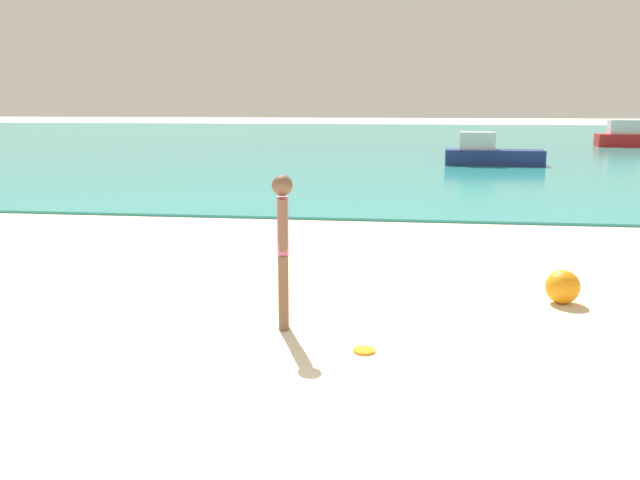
% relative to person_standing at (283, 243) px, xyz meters
% --- Properties ---
extents(water, '(160.00, 60.00, 0.06)m').
position_rel_person_standing_xyz_m(water, '(0.30, 36.96, -0.93)').
color(water, teal).
rests_on(water, ground).
extents(person_standing, '(0.22, 0.38, 1.69)m').
position_rel_person_standing_xyz_m(person_standing, '(0.00, 0.00, 0.00)').
color(person_standing, brown).
rests_on(person_standing, ground).
extents(frisbee, '(0.22, 0.22, 0.03)m').
position_rel_person_standing_xyz_m(frisbee, '(0.93, -0.62, -0.95)').
color(frisbee, orange).
rests_on(frisbee, ground).
extents(boat_near, '(3.69, 1.30, 1.24)m').
position_rel_person_standing_xyz_m(boat_near, '(4.29, 19.72, -0.47)').
color(boat_near, navy).
rests_on(boat_near, water).
extents(boat_far, '(4.18, 1.45, 1.41)m').
position_rel_person_standing_xyz_m(boat_far, '(13.07, 31.79, -0.41)').
color(boat_far, red).
rests_on(boat_far, water).
extents(beach_ball, '(0.42, 0.42, 0.42)m').
position_rel_person_standing_xyz_m(beach_ball, '(3.23, 1.38, -0.75)').
color(beach_ball, orange).
rests_on(beach_ball, ground).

